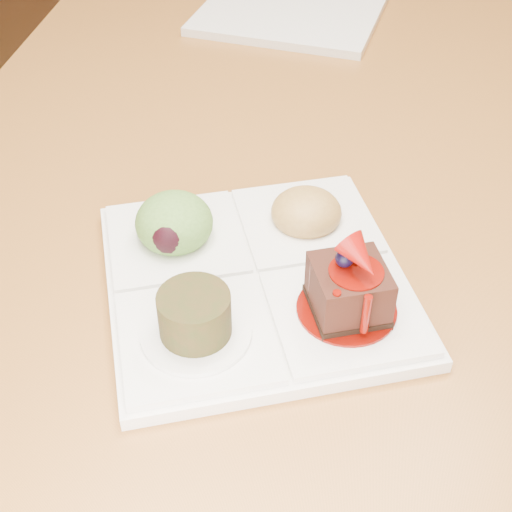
# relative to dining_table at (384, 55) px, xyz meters

# --- Properties ---
(ground) EXTENTS (6.00, 6.00, 0.00)m
(ground) POSITION_rel_dining_table_xyz_m (0.00, 0.00, -0.68)
(ground) COLOR brown
(dining_table) EXTENTS (1.00, 1.80, 0.75)m
(dining_table) POSITION_rel_dining_table_xyz_m (0.00, 0.00, 0.00)
(dining_table) COLOR #A35F2A
(dining_table) RESTS_ON ground
(sampler_plate) EXTENTS (0.32, 0.32, 0.10)m
(sampler_plate) POSITION_rel_dining_table_xyz_m (-0.12, -0.60, 0.09)
(sampler_plate) COLOR white
(sampler_plate) RESTS_ON dining_table
(second_plate) EXTENTS (0.29, 0.29, 0.01)m
(second_plate) POSITION_rel_dining_table_xyz_m (-0.14, -0.02, 0.07)
(second_plate) COLOR white
(second_plate) RESTS_ON dining_table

